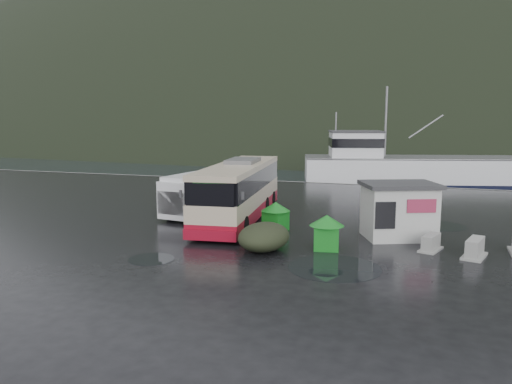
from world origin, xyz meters
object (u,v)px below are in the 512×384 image
(coach_bus, at_px, (240,219))
(dome_tent, at_px, (264,250))
(fishing_trawler, at_px, (413,176))
(jersey_barrier_a, at_px, (430,251))
(jersey_barrier_b, at_px, (474,257))
(waste_bin_left, at_px, (326,249))
(ticket_kiosk, at_px, (398,238))
(waste_bin_right, at_px, (275,230))
(white_van, at_px, (201,214))

(coach_bus, height_order, dome_tent, coach_bus)
(coach_bus, height_order, fishing_trawler, fishing_trawler)
(jersey_barrier_a, bearing_deg, jersey_barrier_b, -18.21)
(waste_bin_left, bearing_deg, dome_tent, -159.36)
(coach_bus, height_order, ticket_kiosk, coach_bus)
(jersey_barrier_b, bearing_deg, coach_bus, 159.77)
(ticket_kiosk, xyz_separation_m, fishing_trawler, (0.50, 27.17, 0.00))
(ticket_kiosk, relative_size, jersey_barrier_a, 2.43)
(jersey_barrier_b, bearing_deg, ticket_kiosk, 141.54)
(coach_bus, xyz_separation_m, waste_bin_left, (5.92, -5.05, 0.00))
(waste_bin_right, bearing_deg, ticket_kiosk, 2.69)
(coach_bus, relative_size, white_van, 2.00)
(ticket_kiosk, bearing_deg, coach_bus, 146.23)
(jersey_barrier_b, height_order, fishing_trawler, fishing_trawler)
(white_van, height_order, waste_bin_right, white_van)
(waste_bin_left, xyz_separation_m, waste_bin_right, (-3.15, 2.86, 0.00))
(fishing_trawler, bearing_deg, dome_tent, -115.04)
(coach_bus, height_order, waste_bin_right, coach_bus)
(ticket_kiosk, xyz_separation_m, jersey_barrier_a, (1.47, -1.97, 0.00))
(coach_bus, relative_size, dome_tent, 3.95)
(coach_bus, bearing_deg, waste_bin_left, -47.11)
(white_van, bearing_deg, dome_tent, -39.40)
(waste_bin_left, relative_size, ticket_kiosk, 0.45)
(waste_bin_right, height_order, dome_tent, waste_bin_right)
(coach_bus, relative_size, waste_bin_left, 7.82)
(waste_bin_left, height_order, waste_bin_right, waste_bin_left)
(jersey_barrier_a, distance_m, fishing_trawler, 29.16)
(jersey_barrier_b, distance_m, fishing_trawler, 29.83)
(ticket_kiosk, bearing_deg, jersey_barrier_a, -74.84)
(dome_tent, distance_m, fishing_trawler, 31.88)
(ticket_kiosk, bearing_deg, waste_bin_right, 161.06)
(waste_bin_right, height_order, fishing_trawler, fishing_trawler)
(waste_bin_left, bearing_deg, fishing_trawler, 83.51)
(ticket_kiosk, bearing_deg, jersey_barrier_b, -60.09)
(white_van, xyz_separation_m, dome_tent, (5.97, -6.58, 0.00))
(coach_bus, distance_m, jersey_barrier_b, 12.85)
(waste_bin_right, relative_size, jersey_barrier_a, 1.05)
(white_van, height_order, dome_tent, white_van)
(waste_bin_left, xyz_separation_m, jersey_barrier_b, (6.14, 0.61, 0.00))
(dome_tent, relative_size, jersey_barrier_b, 1.91)
(coach_bus, xyz_separation_m, waste_bin_right, (2.77, -2.19, 0.00))
(waste_bin_left, relative_size, jersey_barrier_b, 0.96)
(waste_bin_right, xyz_separation_m, jersey_barrier_b, (9.29, -2.25, 0.00))
(white_van, height_order, jersey_barrier_b, white_van)
(coach_bus, distance_m, fishing_trawler, 26.94)
(waste_bin_left, xyz_separation_m, fishing_trawler, (3.45, 30.31, 0.00))
(white_van, relative_size, waste_bin_left, 3.91)
(dome_tent, bearing_deg, jersey_barrier_b, 10.29)
(waste_bin_left, distance_m, fishing_trawler, 30.51)
(ticket_kiosk, bearing_deg, waste_bin_left, -154.79)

